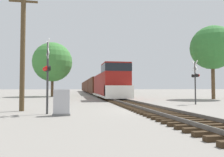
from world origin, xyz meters
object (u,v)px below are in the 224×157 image
Objects in this scene: crossing_signal_near at (47,71)px; relay_cabinet at (62,103)px; tree_mid_background at (52,62)px; tree_deep_background at (119,73)px; freight_train at (92,86)px; crossing_signal_far at (195,78)px; utility_pole at (23,49)px; tree_far_right at (212,48)px.

relay_cabinet is (0.88, -0.81, -1.79)m from crossing_signal_near.
tree_mid_background is 1.10× the size of tree_deep_background.
freight_train is 42.61m from crossing_signal_far.
tree_deep_background is (14.51, 50.15, 3.24)m from crossing_signal_near.
freight_train is at bearing 68.23° from tree_mid_background.
utility_pole reaches higher than relay_cabinet.
tree_far_right is 25.27m from tree_mid_background.
relay_cabinet is at bearing -143.56° from tree_far_right.
relay_cabinet is 27.34m from tree_mid_background.
relay_cabinet is 24.02m from tree_far_right.
tree_far_right is (21.34, 11.06, 2.80)m from utility_pole.
crossing_signal_near is 0.46× the size of tree_mid_background.
freight_train reaches higher than crossing_signal_far.
freight_train reaches higher than crossing_signal_near.
utility_pole is 0.92× the size of tree_deep_background.
crossing_signal_far is 45.18m from tree_deep_background.
tree_deep_background is (16.68, 24.31, -0.22)m from tree_mid_background.
relay_cabinet is 0.17× the size of tree_deep_background.
crossing_signal_near is at bearing 113.93° from crossing_signal_far.
tree_far_right is at bearing -82.26° from tree_deep_background.
freight_train is at bearing 79.78° from utility_pole.
utility_pole is at bearing -100.22° from freight_train.
crossing_signal_near is 0.44× the size of tree_far_right.
tree_far_right reaches higher than utility_pole.
utility_pole is at bearing 104.14° from crossing_signal_far.
crossing_signal_near is 13.38m from crossing_signal_far.
tree_far_right reaches higher than crossing_signal_near.
tree_mid_background reaches higher than crossing_signal_near.
tree_far_right is (18.69, 13.80, 6.11)m from relay_cabinet.
crossing_signal_far is at bearing 12.86° from utility_pole.
crossing_signal_near is at bearing -97.71° from freight_train.
freight_train is 8.20× the size of tree_mid_background.
relay_cabinet is 0.15× the size of tree_far_right.
relay_cabinet is (-5.53, -48.15, -1.22)m from freight_train.
utility_pole is at bearing -89.05° from tree_mid_background.
tree_far_right is at bearing 36.44° from relay_cabinet.
freight_train is 37.11m from tree_far_right.
freight_train is 48.48m from relay_cabinet.
relay_cabinet is (-11.47, -5.96, -1.68)m from crossing_signal_far.
tree_far_right reaches higher than crossing_signal_far.
crossing_signal_near is at bearing -106.14° from tree_deep_background.
relay_cabinet is at bearing 31.77° from crossing_signal_near.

